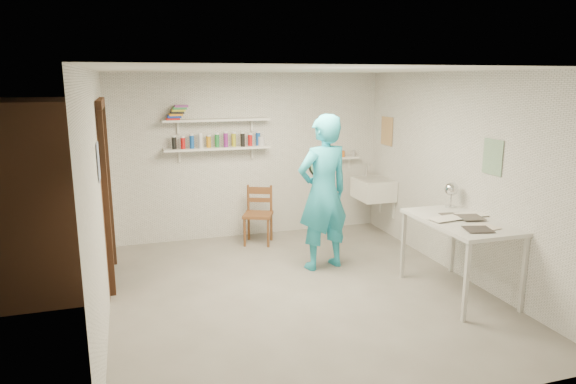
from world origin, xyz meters
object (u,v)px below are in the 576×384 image
object	(u,v)px
man	(323,193)
work_table	(459,257)
wall_clock	(321,164)
desk_lamp	(451,189)
wooden_chair	(258,215)
belfast_sink	(373,189)

from	to	relation	value
man	work_table	distance (m)	1.73
wall_clock	desk_lamp	bearing A→B (deg)	-47.19
wall_clock	desk_lamp	distance (m)	1.59
man	wooden_chair	world-z (taller)	man
wooden_chair	wall_clock	bearing A→B (deg)	-35.07
wall_clock	belfast_sink	bearing A→B (deg)	24.18
belfast_sink	work_table	xyz separation A→B (m)	(-0.11, -2.27, -0.28)
belfast_sink	wall_clock	distance (m)	1.57
wall_clock	wooden_chair	size ratio (longest dim) A/B	0.41
wall_clock	man	bearing A→B (deg)	-113.50
work_table	desk_lamp	xyz separation A→B (m)	(0.21, 0.51, 0.64)
work_table	desk_lamp	size ratio (longest dim) A/B	8.00
wooden_chair	work_table	xyz separation A→B (m)	(1.65, -2.36, -0.00)
wooden_chair	desk_lamp	size ratio (longest dim) A/B	5.35
wall_clock	wooden_chair	distance (m)	1.40
belfast_sink	wooden_chair	xyz separation A→B (m)	(-1.76, 0.09, -0.28)
man	work_table	world-z (taller)	man
wall_clock	work_table	xyz separation A→B (m)	(1.07, -1.42, -0.85)
man	wooden_chair	distance (m)	1.38
wooden_chair	work_table	world-z (taller)	wooden_chair
work_table	wall_clock	bearing A→B (deg)	127.12
belfast_sink	wall_clock	bearing A→B (deg)	-144.07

